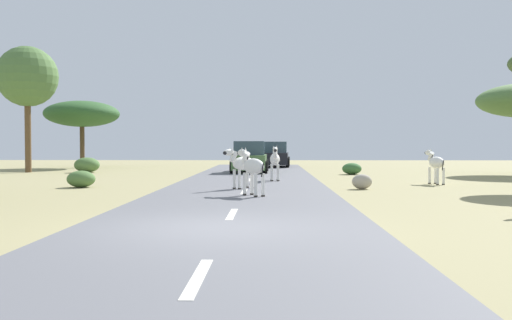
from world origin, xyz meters
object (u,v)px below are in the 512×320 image
object	(u,v)px
zebra_2	(252,167)
zebra_4	(242,164)
zebra_0	(275,160)
bush_1	(87,165)
car_1	(250,158)
tree_2	(27,77)
tree_1	(82,114)
car_0	(275,155)
bush_3	(81,179)
zebra_1	(436,163)
bush_0	(352,169)
rock_1	(362,182)

from	to	relation	value
zebra_2	zebra_4	size ratio (longest dim) A/B	1.01
zebra_0	bush_1	distance (m)	13.12
car_1	tree_2	bearing A→B (deg)	178.71
zebra_0	tree_1	world-z (taller)	tree_1
zebra_2	car_0	bearing A→B (deg)	55.48
zebra_4	bush_3	size ratio (longest dim) A/B	1.39
tree_2	bush_3	xyz separation A→B (m)	(6.79, -10.91, -5.15)
tree_2	bush_3	distance (m)	13.85
zebra_1	bush_3	xyz separation A→B (m)	(-13.90, -2.01, -0.55)
car_1	bush_0	world-z (taller)	car_1
zebra_2	car_1	world-z (taller)	car_1
zebra_1	bush_1	bearing A→B (deg)	141.21
zebra_4	bush_0	size ratio (longest dim) A/B	1.43
bush_3	car_0	bearing A→B (deg)	67.18
tree_2	rock_1	xyz separation A→B (m)	(17.28, -11.46, -5.20)
zebra_0	zebra_1	distance (m)	6.65
zebra_1	bush_3	size ratio (longest dim) A/B	1.44
tree_1	bush_3	bearing A→B (deg)	-71.45
car_0	car_1	world-z (taller)	same
zebra_4	tree_2	xyz separation A→B (m)	(-12.93, 11.96, 4.54)
bush_0	bush_1	size ratio (longest dim) A/B	0.72
car_0	tree_1	size ratio (longest dim) A/B	0.87
zebra_0	tree_2	world-z (taller)	tree_2
car_0	bush_0	distance (m)	9.62
car_0	tree_2	world-z (taller)	tree_2
car_0	bush_1	xyz separation A→B (m)	(-10.83, -7.02, -0.42)
car_0	bush_3	xyz separation A→B (m)	(-7.49, -17.81, -0.53)
zebra_1	car_1	size ratio (longest dim) A/B	0.35
bush_0	bush_3	size ratio (longest dim) A/B	0.97
zebra_4	bush_1	world-z (taller)	zebra_4
car_0	zebra_1	bearing A→B (deg)	-65.23
tree_2	zebra_4	bearing A→B (deg)	-42.77
tree_1	bush_3	xyz separation A→B (m)	(5.72, -17.03, -3.36)
zebra_4	bush_1	xyz separation A→B (m)	(-9.47, 11.83, -0.50)
zebra_4	car_0	bearing A→B (deg)	-52.14
zebra_4	tree_2	size ratio (longest dim) A/B	0.20
bush_0	bush_3	bearing A→B (deg)	-141.73
zebra_1	car_1	xyz separation A→B (m)	(-7.88, 8.40, -0.02)
zebra_0	zebra_2	xyz separation A→B (m)	(-0.76, -6.91, -0.02)
tree_1	bush_1	world-z (taller)	tree_1
zebra_0	bush_0	bearing A→B (deg)	-125.74
zebra_2	rock_1	size ratio (longest dim) A/B	2.05
zebra_1	car_0	world-z (taller)	car_0
zebra_0	car_1	world-z (taller)	car_1
tree_1	rock_1	distance (m)	24.15
zebra_4	bush_0	bearing A→B (deg)	-76.05
tree_1	rock_1	xyz separation A→B (m)	(16.21, -17.58, -3.40)
zebra_0	bush_3	distance (m)	8.05
bush_1	bush_3	bearing A→B (deg)	-72.80
car_1	bush_0	distance (m)	5.70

